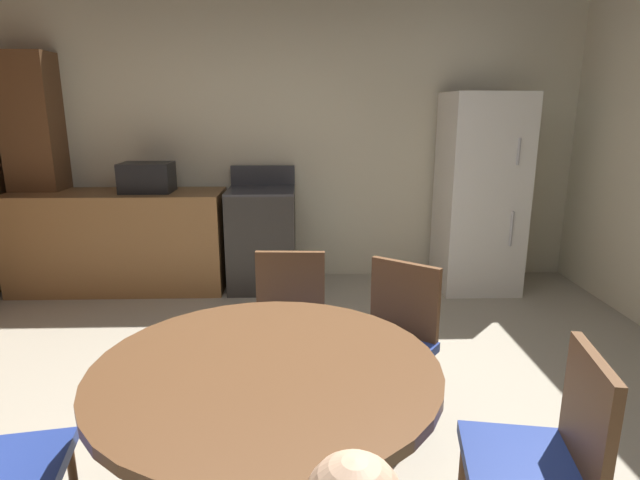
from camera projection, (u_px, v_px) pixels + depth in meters
name	position (u px, v px, depth m)	size (l,w,h in m)	color
ground_plane	(287.00, 458.00, 2.48)	(14.00, 14.00, 0.00)	#A89E89
wall_back	(294.00, 138.00, 4.92)	(5.67, 0.12, 2.70)	beige
kitchen_counter	(120.00, 241.00, 4.71)	(1.89, 0.60, 0.90)	olive
pantry_column	(39.00, 173.00, 4.71)	(0.44, 0.36, 2.10)	brown
oven_range	(262.00, 238.00, 4.75)	(0.60, 0.60, 1.10)	#2D2B28
refrigerator	(480.00, 193.00, 4.65)	(0.68, 0.68, 1.76)	white
microwave	(147.00, 177.00, 4.57)	(0.44, 0.32, 0.26)	black
dining_table	(267.00, 405.00, 1.84)	(1.22, 1.22, 0.76)	brown
chair_north	(289.00, 323.00, 2.80)	(0.42, 0.42, 0.87)	brown
chair_northeast	(393.00, 337.00, 2.63)	(0.56, 0.56, 0.87)	brown
chair_east	(546.00, 454.00, 1.74)	(0.46, 0.46, 0.87)	brown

